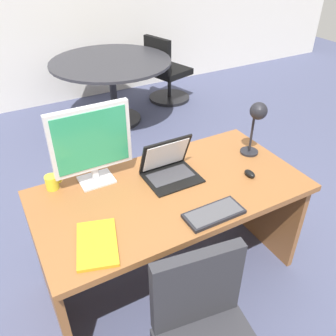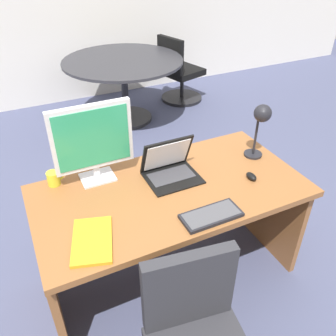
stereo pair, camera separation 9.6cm
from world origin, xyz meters
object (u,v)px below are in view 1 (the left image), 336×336
at_px(meeting_table, 112,76).
at_px(book, 97,244).
at_px(keyboard, 214,214).
at_px(mouse, 250,174).
at_px(meeting_chair_near, 166,76).
at_px(desk, 167,211).
at_px(desk_lamp, 257,118).
at_px(coffee_mug, 52,182).
at_px(laptop, 168,164).
at_px(monitor, 91,142).

bearing_deg(meeting_table, book, -112.53).
xyz_separation_m(keyboard, mouse, (0.40, 0.19, 0.01)).
relative_size(meeting_table, meeting_chair_near, 1.58).
height_order(desk, keyboard, keyboard).
relative_size(mouse, desk_lamp, 0.22).
height_order(desk, coffee_mug, coffee_mug).
bearing_deg(desk, laptop, 58.73).
bearing_deg(meeting_chair_near, desk, -118.50).
relative_size(book, coffee_mug, 3.57).
relative_size(monitor, mouse, 5.82).
relative_size(mouse, meeting_table, 0.06).
bearing_deg(coffee_mug, monitor, -11.82).
bearing_deg(monitor, meeting_chair_near, 53.19).
bearing_deg(book, meeting_chair_near, 55.86).
height_order(coffee_mug, meeting_table, coffee_mug).
distance_m(laptop, meeting_chair_near, 2.89).
bearing_deg(laptop, meeting_table, 77.50).
height_order(monitor, coffee_mug, monitor).
bearing_deg(mouse, monitor, 154.03).
distance_m(desk, monitor, 0.64).
height_order(desk, monitor, monitor).
distance_m(monitor, laptop, 0.48).
bearing_deg(coffee_mug, desk_lamp, -12.03).
height_order(mouse, meeting_chair_near, meeting_chair_near).
relative_size(keyboard, meeting_chair_near, 0.37).
relative_size(monitor, keyboard, 1.49).
height_order(desk, desk_lamp, desk_lamp).
xyz_separation_m(desk, meeting_table, (0.55, 2.35, 0.05)).
xyz_separation_m(book, meeting_chair_near, (1.94, 2.86, -0.40)).
distance_m(monitor, keyboard, 0.78).
height_order(book, coffee_mug, coffee_mug).
relative_size(coffee_mug, meeting_table, 0.07).
bearing_deg(keyboard, desk, 103.03).
bearing_deg(book, keyboard, -8.83).
bearing_deg(keyboard, monitor, 126.41).
xyz_separation_m(laptop, mouse, (0.43, -0.26, -0.06)).
relative_size(desk, meeting_chair_near, 1.80).
distance_m(desk, book, 0.63).
relative_size(monitor, meeting_chair_near, 0.55).
height_order(keyboard, meeting_table, keyboard).
bearing_deg(mouse, desk_lamp, 47.58).
xyz_separation_m(monitor, desk_lamp, (1.01, -0.22, 0.00)).
relative_size(book, meeting_table, 0.25).
height_order(keyboard, coffee_mug, coffee_mug).
height_order(laptop, book, laptop).
bearing_deg(book, meeting_table, 67.47).
bearing_deg(mouse, desk, 160.51).
distance_m(coffee_mug, meeting_chair_near, 3.09).
height_order(laptop, mouse, laptop).
xyz_separation_m(laptop, desk_lamp, (0.60, -0.07, 0.20)).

